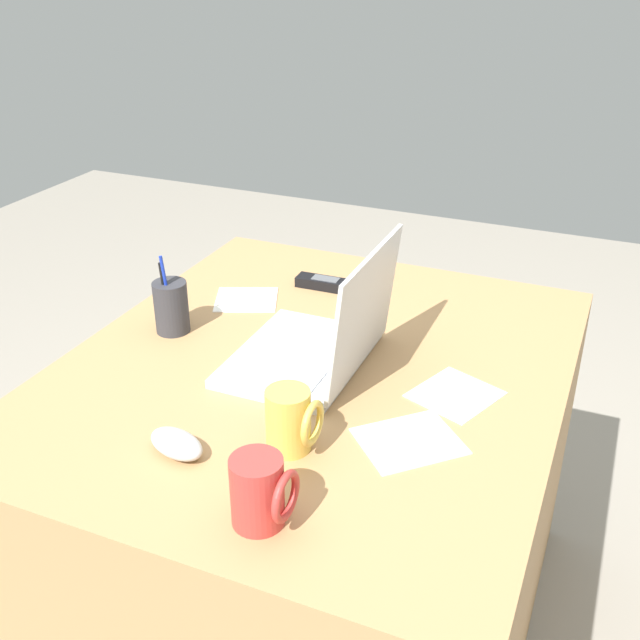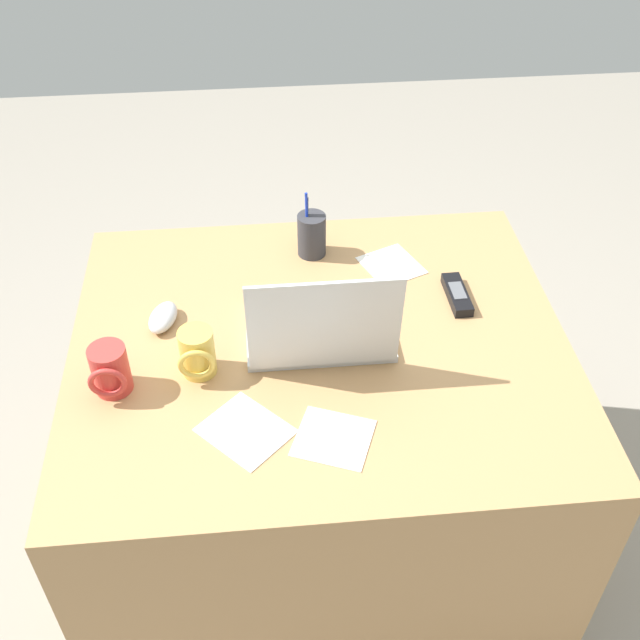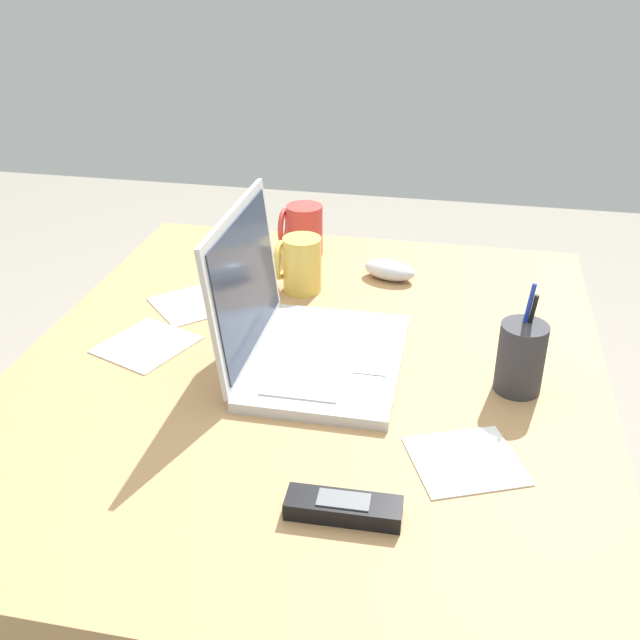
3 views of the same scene
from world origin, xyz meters
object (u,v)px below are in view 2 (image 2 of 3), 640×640
object	(u,v)px
computer_mouse	(163,317)
coffee_mug_tall	(197,353)
cordless_phone	(457,295)
pen_holder	(312,235)
laptop	(322,327)
coffee_mug_white	(110,370)

from	to	relation	value
computer_mouse	coffee_mug_tall	bearing A→B (deg)	132.93
cordless_phone	coffee_mug_tall	bearing A→B (deg)	17.55
cordless_phone	pen_holder	size ratio (longest dim) A/B	0.82
cordless_phone	pen_holder	bearing A→B (deg)	-33.38
laptop	coffee_mug_tall	bearing A→B (deg)	12.71
coffee_mug_tall	cordless_phone	size ratio (longest dim) A/B	0.76
laptop	coffee_mug_tall	xyz separation A→B (m)	(0.27, 0.06, 0.00)
cordless_phone	coffee_mug_white	bearing A→B (deg)	16.11
coffee_mug_white	pen_holder	world-z (taller)	pen_holder
laptop	cordless_phone	bearing A→B (deg)	-158.76
pen_holder	coffee_mug_white	bearing A→B (deg)	44.30
laptop	computer_mouse	xyz separation A→B (m)	(0.36, -0.11, -0.03)
coffee_mug_tall	pen_holder	xyz separation A→B (m)	(-0.28, -0.41, 0.00)
coffee_mug_white	laptop	bearing A→B (deg)	-167.96
laptop	coffee_mug_tall	size ratio (longest dim) A/B	2.97
laptop	cordless_phone	distance (m)	0.36
laptop	coffee_mug_white	distance (m)	0.46
coffee_mug_white	pen_holder	bearing A→B (deg)	-135.70
pen_holder	coffee_mug_tall	bearing A→B (deg)	55.87
coffee_mug_white	pen_holder	xyz separation A→B (m)	(-0.45, -0.44, 0.00)
coffee_mug_white	coffee_mug_tall	bearing A→B (deg)	-168.98
coffee_mug_white	cordless_phone	xyz separation A→B (m)	(-0.78, -0.23, -0.04)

